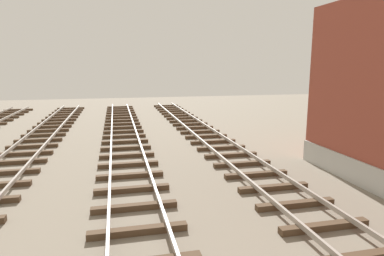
# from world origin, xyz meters

# --- Properties ---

